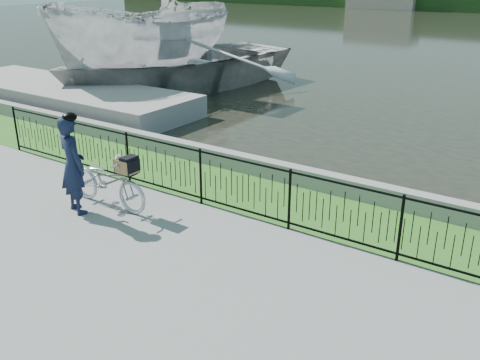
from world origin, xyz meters
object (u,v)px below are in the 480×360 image
Objects in this scene: dock at (65,95)px; bicycle_rig at (108,181)px; cyclist at (73,164)px; boat_far at (173,62)px; boat_near at (147,41)px.

dock is 5.01× the size of bicycle_rig.
cyclist reaches higher than bicycle_rig.
cyclist reaches higher than dock.
dock is 4.51m from boat_far.
boat_far is (-6.03, 9.83, 0.06)m from cyclist.
boat_near reaches higher than boat_far.
dock is 1.11× the size of boat_near.
boat_far is at bearing 121.54° from cyclist.
cyclist is (7.25, -5.54, 0.62)m from dock.
boat_far reaches higher than bicycle_rig.
boat_near is at bearing 80.53° from dock.
bicycle_rig is at bearing 58.57° from cyclist.
boat_far is at bearing 124.39° from bicycle_rig.
boat_near is (0.60, 3.57, 1.51)m from dock.
cyclist is 0.22× the size of boat_near.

